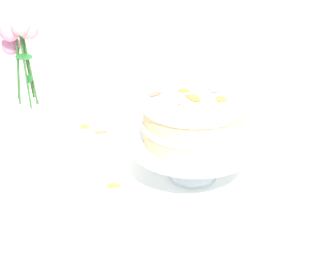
% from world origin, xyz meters
% --- Properties ---
extents(dining_table, '(1.40, 1.00, 0.74)m').
position_xyz_m(dining_table, '(0.00, -0.03, 0.65)').
color(dining_table, white).
rests_on(dining_table, ground).
extents(linen_napkin, '(0.37, 0.37, 0.00)m').
position_xyz_m(linen_napkin, '(0.09, 0.02, 0.74)').
color(linen_napkin, white).
rests_on(linen_napkin, dining_table).
extents(cake_stand, '(0.29, 0.29, 0.10)m').
position_xyz_m(cake_stand, '(0.09, 0.02, 0.82)').
color(cake_stand, silver).
rests_on(cake_stand, linen_napkin).
extents(layer_cake, '(0.24, 0.24, 0.11)m').
position_xyz_m(layer_cake, '(0.09, 0.02, 0.89)').
color(layer_cake, beige).
rests_on(layer_cake, cake_stand).
extents(flower_vase, '(0.11, 0.11, 0.35)m').
position_xyz_m(flower_vase, '(-0.33, 0.12, 0.89)').
color(flower_vase, silver).
rests_on(flower_vase, dining_table).
extents(teacup, '(0.13, 0.13, 0.05)m').
position_xyz_m(teacup, '(-0.21, -0.32, 0.76)').
color(teacup, white).
rests_on(teacup, dining_table).
extents(loose_petal_0, '(0.04, 0.04, 0.00)m').
position_xyz_m(loose_petal_0, '(-0.23, 0.25, 0.74)').
color(loose_petal_0, yellow).
rests_on(loose_petal_0, dining_table).
extents(loose_petal_1, '(0.04, 0.03, 0.00)m').
position_xyz_m(loose_petal_1, '(-0.18, 0.22, 0.74)').
color(loose_petal_1, '#E56B51').
rests_on(loose_petal_1, dining_table).
extents(loose_petal_2, '(0.04, 0.02, 0.01)m').
position_xyz_m(loose_petal_2, '(-0.08, -0.04, 0.74)').
color(loose_petal_2, orange).
rests_on(loose_petal_2, dining_table).
extents(loose_petal_3, '(0.04, 0.03, 0.00)m').
position_xyz_m(loose_petal_3, '(-0.06, -0.29, 0.74)').
color(loose_petal_3, pink).
rests_on(loose_petal_3, dining_table).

